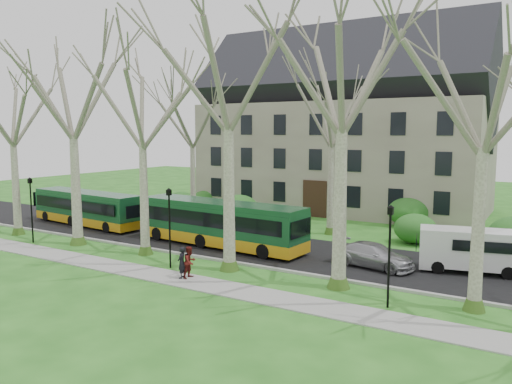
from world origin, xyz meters
TOP-DOWN VIEW (x-y plane):
  - ground at (0.00, 0.00)m, footprint 120.00×120.00m
  - sidewalk at (0.00, -2.50)m, footprint 70.00×2.00m
  - road at (0.00, 5.50)m, footprint 80.00×8.00m
  - curb at (0.00, 1.50)m, footprint 80.00×0.25m
  - building at (-6.00, 24.00)m, footprint 26.50×12.20m
  - tree_row_verge at (0.00, 0.30)m, footprint 49.00×7.00m
  - tree_row_far at (-1.33, 11.00)m, footprint 33.00×7.00m
  - lamp_row at (-0.00, -1.00)m, footprint 36.22×0.22m
  - hedges at (-4.67, 14.00)m, footprint 30.60×8.60m
  - bus_lead at (-19.74, 5.04)m, footprint 11.06×3.27m
  - bus_follow at (-6.56, 4.48)m, footprint 12.08×3.31m
  - sedan at (3.56, 4.69)m, footprint 4.75×2.63m
  - van_a at (8.24, 6.38)m, footprint 5.46×2.95m
  - pedestrian_a at (-4.10, -2.33)m, footprint 0.51×0.66m
  - pedestrian_b at (-3.78, -2.06)m, footprint 0.65×0.81m

SIDE VIEW (x-z plane):
  - ground at x=0.00m, z-range 0.00..0.00m
  - sidewalk at x=0.00m, z-range 0.00..0.06m
  - road at x=0.00m, z-range 0.00..0.06m
  - curb at x=0.00m, z-range 0.00..0.14m
  - sedan at x=3.56m, z-range 0.06..1.36m
  - pedestrian_a at x=-4.10m, z-range 0.06..1.67m
  - pedestrian_b at x=-3.78m, z-range 0.06..1.68m
  - hedges at x=-4.67m, z-range 0.00..2.00m
  - van_a at x=8.24m, z-range 0.06..2.32m
  - bus_lead at x=-19.74m, z-range 0.06..2.78m
  - bus_follow at x=-6.56m, z-range 0.06..3.04m
  - lamp_row at x=0.00m, z-range 0.42..4.72m
  - tree_row_far at x=-1.33m, z-range 0.00..12.00m
  - tree_row_verge at x=0.00m, z-range 0.00..14.00m
  - building at x=-6.00m, z-range 0.07..16.07m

